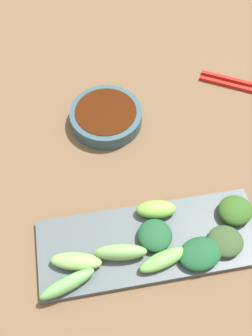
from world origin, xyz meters
TOP-DOWN VIEW (x-y plane):
  - tabletop at (0.00, 0.00)m, footprint 2.10×2.10m
  - sauce_bowl at (-0.18, -0.02)m, footprint 0.14×0.14m
  - serving_plate at (0.10, 0.01)m, footprint 0.14×0.37m
  - broccoli_stalk_0 at (0.11, -0.04)m, footprint 0.04×0.09m
  - broccoli_leafy_1 at (0.07, 0.16)m, footprint 0.07×0.07m
  - broccoli_leafy_2 at (0.14, 0.09)m, footprint 0.07×0.08m
  - broccoli_leafy_3 at (0.09, 0.02)m, footprint 0.06×0.06m
  - broccoli_stalk_4 at (0.15, -0.13)m, footprint 0.05×0.09m
  - broccoli_stalk_5 at (0.05, 0.03)m, footprint 0.04×0.07m
  - broccoli_leafy_6 at (0.12, 0.13)m, footprint 0.06×0.07m
  - broccoli_stalk_7 at (0.14, 0.03)m, footprint 0.05×0.09m
  - broccoli_stalk_8 at (0.11, -0.11)m, footprint 0.05×0.09m

SIDE VIEW (x-z plane):
  - tabletop at x=0.00m, z-range 0.00..0.02m
  - serving_plate at x=0.10m, z-range 0.02..0.03m
  - sauce_bowl at x=-0.18m, z-range 0.02..0.05m
  - broccoli_leafy_6 at x=0.12m, z-range 0.03..0.05m
  - broccoli_leafy_2 at x=0.14m, z-range 0.03..0.05m
  - broccoli_stalk_7 at x=0.14m, z-range 0.03..0.05m
  - broccoli_stalk_8 at x=0.11m, z-range 0.03..0.06m
  - broccoli_leafy_3 at x=0.09m, z-range 0.03..0.06m
  - broccoli_leafy_1 at x=0.07m, z-range 0.03..0.06m
  - broccoli_stalk_4 at x=0.15m, z-range 0.03..0.06m
  - broccoli_stalk_5 at x=0.05m, z-range 0.03..0.06m
  - broccoli_stalk_0 at x=0.11m, z-range 0.03..0.06m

